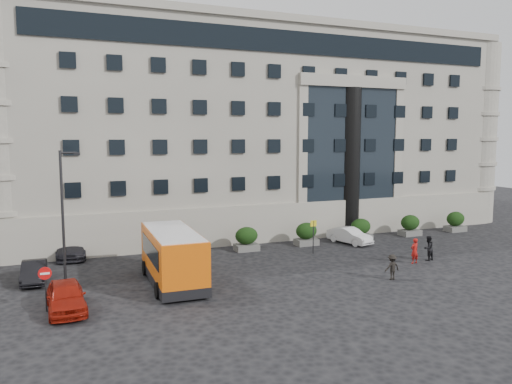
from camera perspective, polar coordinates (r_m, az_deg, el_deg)
ground at (r=31.38m, az=2.06°, el=-9.88°), size 120.00×120.00×0.00m
civic_building at (r=52.77m, az=-1.81°, el=6.62°), size 44.00×24.00×18.00m
entrance_column at (r=45.02m, az=10.67°, el=3.37°), size 1.80×1.80×13.00m
hedge_a at (r=37.08m, az=-8.64°, el=-5.92°), size 1.80×1.26×1.84m
hedge_b at (r=38.60m, az=-1.09°, el=-5.36°), size 1.80×1.26×1.84m
hedge_c at (r=40.72m, az=5.78°, el=-4.77°), size 1.80×1.26×1.84m
hedge_d at (r=43.37m, az=11.87°, el=-4.19°), size 1.80×1.26×1.84m
hedge_e at (r=46.45m, az=17.20°, el=-3.64°), size 1.80×1.26×1.84m
hedge_f at (r=49.89m, az=21.83°, el=-3.14°), size 1.80×1.26×1.84m
street_lamp at (r=30.77m, az=-21.12°, el=-2.31°), size 1.16×0.18×8.00m
bus_stop_sign at (r=37.73m, az=6.58°, el=-4.44°), size 0.50×0.08×2.52m
no_entry_sign at (r=27.37m, az=-22.95°, el=-9.25°), size 0.64×0.16×2.32m
minibus at (r=30.35m, az=-9.51°, el=-7.08°), size 3.08×7.77×3.21m
parked_car_a at (r=27.38m, az=-20.88°, el=-11.09°), size 1.96×4.56×1.53m
parked_car_b at (r=33.34m, az=-24.05°, el=-8.33°), size 1.47×3.92×1.28m
parked_car_c at (r=39.04m, az=-20.50°, el=-5.95°), size 2.03×4.98×1.44m
parked_car_d at (r=41.52m, az=-20.61°, el=-5.33°), size 2.53×4.83×1.30m
white_taxi at (r=41.90m, az=10.66°, el=-4.92°), size 2.45×4.21×1.31m
pedestrian_a at (r=36.47m, az=17.66°, el=-6.43°), size 0.70×0.51×1.78m
pedestrian_b at (r=37.66m, az=19.08°, el=-6.08°), size 0.98×0.83×1.77m
pedestrian_c at (r=32.12m, az=15.29°, el=-8.27°), size 1.03×0.60×1.58m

